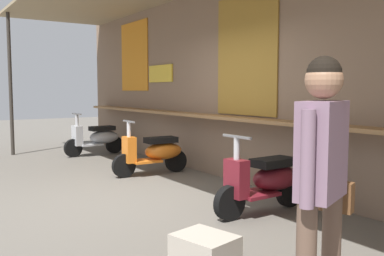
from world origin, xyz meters
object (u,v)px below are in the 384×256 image
at_px(scooter_silver, 98,138).
at_px(scooter_maroon, 266,180).
at_px(scooter_orange, 155,152).
at_px(shopper_with_handbag, 322,166).
at_px(merchandise_crate, 205,256).

xyz_separation_m(scooter_silver, scooter_maroon, (5.53, 0.00, 0.00)).
height_order(scooter_orange, shopper_with_handbag, shopper_with_handbag).
xyz_separation_m(scooter_silver, merchandise_crate, (6.58, -1.66, -0.22)).
relative_size(scooter_silver, scooter_maroon, 1.00).
bearing_deg(shopper_with_handbag, scooter_orange, -38.84).
distance_m(scooter_silver, shopper_with_handbag, 7.75).
bearing_deg(scooter_maroon, shopper_with_handbag, 51.85).
distance_m(scooter_orange, scooter_maroon, 2.80).
relative_size(scooter_orange, shopper_with_handbag, 0.84).
bearing_deg(shopper_with_handbag, scooter_silver, -32.87).
distance_m(scooter_orange, merchandise_crate, 4.20).
distance_m(shopper_with_handbag, merchandise_crate, 1.33).
height_order(shopper_with_handbag, merchandise_crate, shopper_with_handbag).
xyz_separation_m(shopper_with_handbag, merchandise_crate, (-1.00, -0.16, -0.86)).
bearing_deg(merchandise_crate, scooter_silver, 165.87).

